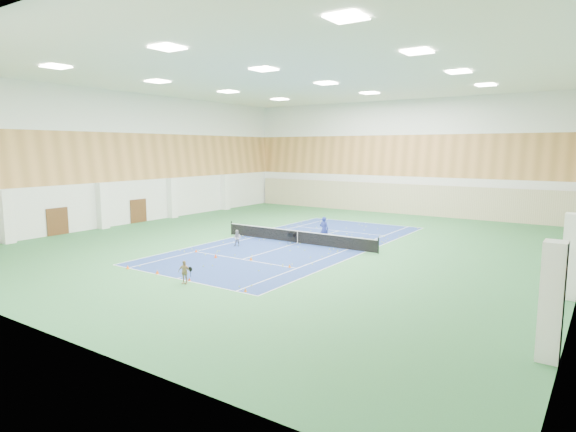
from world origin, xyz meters
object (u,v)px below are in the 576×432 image
at_px(tennis_net, 298,236).
at_px(ball_cart, 292,239).
at_px(child_apron, 184,272).
at_px(coach, 324,229).
at_px(child_court, 237,238).

distance_m(tennis_net, ball_cart, 0.62).
relative_size(tennis_net, child_apron, 10.48).
relative_size(coach, ball_cart, 2.25).
distance_m(child_apron, ball_cart, 11.76).
distance_m(coach, child_court, 6.51).
xyz_separation_m(tennis_net, ball_cart, (-0.11, -0.60, -0.12)).
bearing_deg(child_court, child_apron, -94.85).
relative_size(coach, child_apron, 1.57).
height_order(coach, ball_cart, coach).
bearing_deg(child_apron, coach, 70.82).
height_order(child_apron, ball_cart, child_apron).
bearing_deg(coach, ball_cart, 50.59).
xyz_separation_m(tennis_net, coach, (1.41, 1.47, 0.41)).
bearing_deg(child_court, ball_cart, 15.81).
height_order(tennis_net, child_court, child_court).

